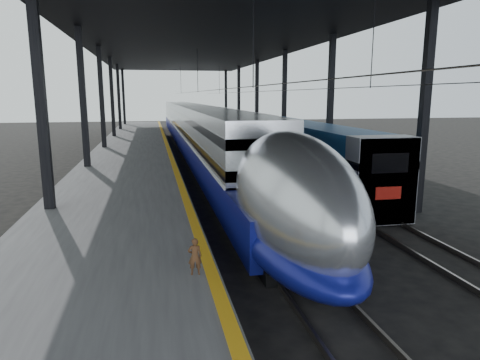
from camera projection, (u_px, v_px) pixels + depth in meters
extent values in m
plane|color=black|center=(225.00, 273.00, 12.57)|extent=(160.00, 160.00, 0.00)
cube|color=#4C4C4F|center=(131.00, 161.00, 30.99)|extent=(6.00, 80.00, 1.00)
cube|color=gold|center=(170.00, 153.00, 31.45)|extent=(0.30, 80.00, 0.01)
cube|color=slate|center=(197.00, 165.00, 32.02)|extent=(0.08, 80.00, 0.16)
cube|color=slate|center=(216.00, 164.00, 32.31)|extent=(0.08, 80.00, 0.16)
cube|color=slate|center=(261.00, 162.00, 33.02)|extent=(0.08, 80.00, 0.16)
cube|color=slate|center=(279.00, 162.00, 33.30)|extent=(0.08, 80.00, 0.16)
cube|color=black|center=(42.00, 114.00, 15.35)|extent=(0.35, 0.35, 9.00)
cube|color=black|center=(424.00, 111.00, 18.41)|extent=(0.35, 0.35, 9.00)
cube|color=black|center=(83.00, 107.00, 24.95)|extent=(0.35, 0.35, 9.00)
cube|color=black|center=(330.00, 106.00, 28.02)|extent=(0.35, 0.35, 9.00)
cube|color=black|center=(102.00, 104.00, 34.56)|extent=(0.35, 0.35, 9.00)
cube|color=black|center=(284.00, 103.00, 37.63)|extent=(0.35, 0.35, 9.00)
cube|color=black|center=(112.00, 102.00, 44.17)|extent=(0.35, 0.35, 9.00)
cube|color=black|center=(257.00, 102.00, 47.24)|extent=(0.35, 0.35, 9.00)
cube|color=black|center=(119.00, 101.00, 53.78)|extent=(0.35, 0.35, 9.00)
cube|color=black|center=(239.00, 101.00, 56.84)|extent=(0.35, 0.35, 9.00)
cube|color=black|center=(124.00, 100.00, 63.38)|extent=(0.35, 0.35, 9.00)
cube|color=black|center=(226.00, 100.00, 66.45)|extent=(0.35, 0.35, 9.00)
cube|color=black|center=(203.00, 37.00, 30.37)|extent=(18.00, 75.00, 0.45)
cylinder|color=slate|center=(205.00, 91.00, 31.12)|extent=(0.03, 74.00, 0.03)
cylinder|color=slate|center=(271.00, 91.00, 32.11)|extent=(0.03, 74.00, 0.03)
cube|color=silver|center=(191.00, 125.00, 42.87)|extent=(2.88, 57.00, 3.97)
cube|color=navy|center=(193.00, 139.00, 41.66)|extent=(2.96, 62.00, 1.54)
cube|color=silver|center=(191.00, 129.00, 42.95)|extent=(2.98, 57.00, 0.10)
cube|color=black|center=(191.00, 113.00, 42.65)|extent=(2.92, 57.00, 0.42)
cube|color=black|center=(191.00, 125.00, 42.87)|extent=(2.92, 57.00, 0.42)
ellipsoid|color=silver|center=(291.00, 199.00, 12.63)|extent=(2.88, 8.40, 3.97)
ellipsoid|color=navy|center=(290.00, 236.00, 12.85)|extent=(2.96, 8.40, 1.69)
ellipsoid|color=black|center=(327.00, 192.00, 9.98)|extent=(1.49, 2.20, 0.89)
cube|color=black|center=(290.00, 261.00, 13.01)|extent=(2.19, 2.60, 0.40)
cube|color=black|center=(203.00, 159.00, 34.14)|extent=(2.19, 2.60, 0.40)
cube|color=navy|center=(307.00, 153.00, 25.27)|extent=(2.54, 18.00, 3.45)
cube|color=gray|center=(381.00, 180.00, 17.20)|extent=(2.59, 1.20, 3.50)
cube|color=black|center=(390.00, 163.00, 16.45)|extent=(1.54, 0.06, 0.77)
cube|color=#99120B|center=(388.00, 193.00, 16.68)|extent=(1.09, 0.06, 0.50)
cube|color=gray|center=(241.00, 129.00, 43.52)|extent=(2.54, 18.00, 3.45)
cube|color=gray|center=(214.00, 119.00, 61.78)|extent=(2.54, 18.00, 3.45)
cube|color=black|center=(351.00, 205.00, 19.82)|extent=(2.00, 2.40, 0.36)
cube|color=black|center=(247.00, 149.00, 40.96)|extent=(2.00, 2.40, 0.36)
imported|color=#4C2E19|center=(195.00, 256.00, 9.98)|extent=(0.34, 0.23, 0.90)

